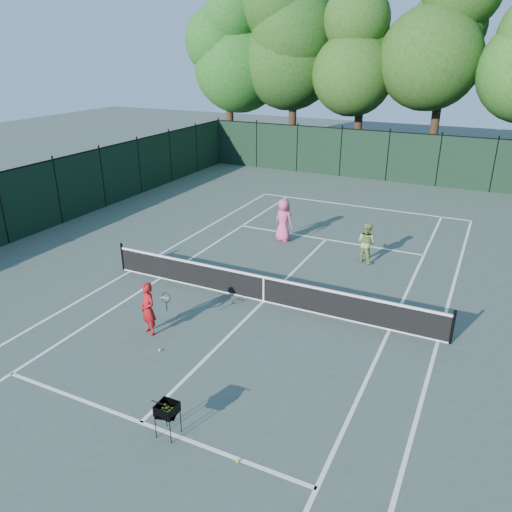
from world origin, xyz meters
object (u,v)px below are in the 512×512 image
at_px(player_pink, 284,220).
at_px(loose_ball_near_cart, 238,461).
at_px(player_green, 366,243).
at_px(coach, 148,309).
at_px(loose_ball_midcourt, 160,350).
at_px(ball_hopper, 167,409).

bearing_deg(player_pink, loose_ball_near_cart, 126.84).
distance_m(player_green, loose_ball_near_cart, 11.25).
bearing_deg(player_green, coach, 83.72).
relative_size(player_green, loose_ball_midcourt, 23.25).
height_order(player_pink, loose_ball_midcourt, player_pink).
bearing_deg(player_pink, player_green, -173.09).
xyz_separation_m(coach, loose_ball_midcourt, (0.81, -0.65, -0.77)).
distance_m(coach, player_pink, 8.73).
bearing_deg(player_green, loose_ball_near_cart, 113.51).
distance_m(coach, loose_ball_near_cart, 5.67).
relative_size(player_green, ball_hopper, 1.96).
relative_size(coach, player_pink, 0.87).
height_order(coach, loose_ball_near_cart, coach).
distance_m(loose_ball_near_cart, loose_ball_midcourt, 4.59).
bearing_deg(coach, ball_hopper, -25.05).
bearing_deg(loose_ball_near_cart, ball_hopper, 178.44).
bearing_deg(loose_ball_midcourt, coach, 141.27).
distance_m(coach, player_green, 9.05).
height_order(ball_hopper, loose_ball_near_cart, ball_hopper).
distance_m(player_pink, player_green, 3.85).
xyz_separation_m(coach, loose_ball_near_cart, (4.60, -3.24, -0.77)).
height_order(coach, ball_hopper, coach).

